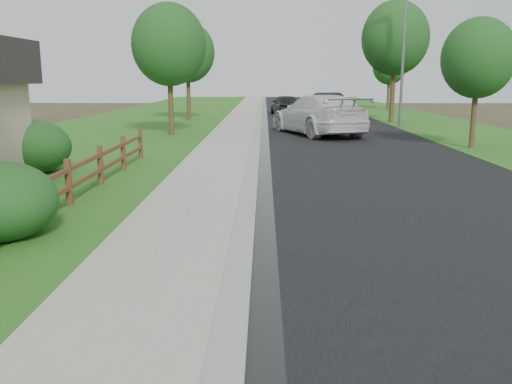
{
  "coord_description": "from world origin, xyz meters",
  "views": [
    {
      "loc": [
        0.78,
        -4.23,
        2.86
      ],
      "look_at": [
        0.64,
        5.0,
        0.91
      ],
      "focal_mm": 38.0,
      "sensor_mm": 36.0,
      "label": 1
    }
  ],
  "objects_px": {
    "ranch_fence": "(47,191)",
    "streetlight": "(401,49)",
    "white_suv": "(318,115)",
    "dark_car_mid": "(285,105)"
  },
  "relations": [
    {
      "from": "ranch_fence",
      "to": "streetlight",
      "type": "relative_size",
      "value": 2.14
    },
    {
      "from": "ranch_fence",
      "to": "white_suv",
      "type": "relative_size",
      "value": 2.43
    },
    {
      "from": "ranch_fence",
      "to": "white_suv",
      "type": "height_order",
      "value": "white_suv"
    },
    {
      "from": "ranch_fence",
      "to": "white_suv",
      "type": "distance_m",
      "value": 18.71
    },
    {
      "from": "ranch_fence",
      "to": "white_suv",
      "type": "xyz_separation_m",
      "value": [
        7.12,
        17.3,
        0.41
      ]
    },
    {
      "from": "ranch_fence",
      "to": "streetlight",
      "type": "distance_m",
      "value": 24.88
    },
    {
      "from": "white_suv",
      "to": "streetlight",
      "type": "relative_size",
      "value": 0.88
    },
    {
      "from": "ranch_fence",
      "to": "streetlight",
      "type": "height_order",
      "value": "streetlight"
    },
    {
      "from": "streetlight",
      "to": "ranch_fence",
      "type": "bearing_deg",
      "value": -119.65
    },
    {
      "from": "ranch_fence",
      "to": "dark_car_mid",
      "type": "relative_size",
      "value": 3.63
    }
  ]
}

